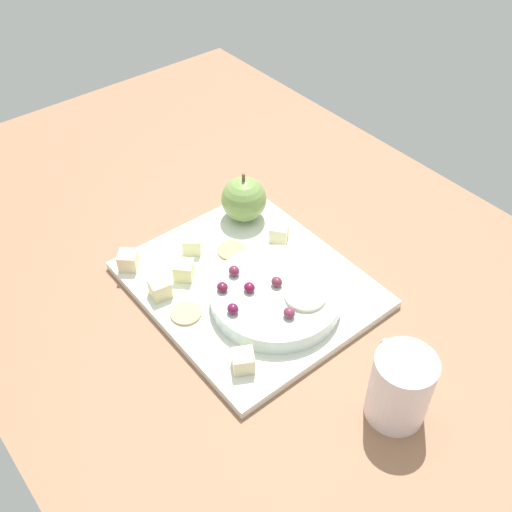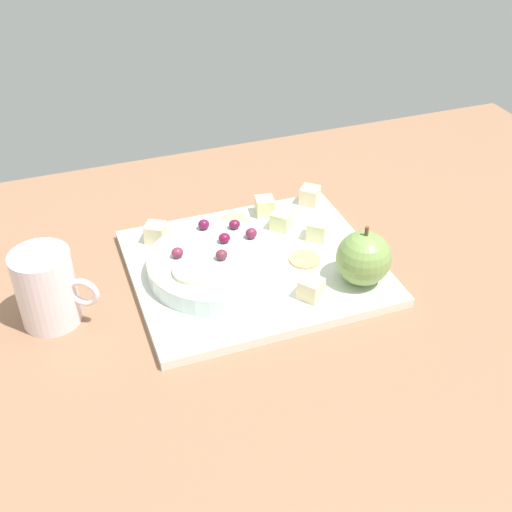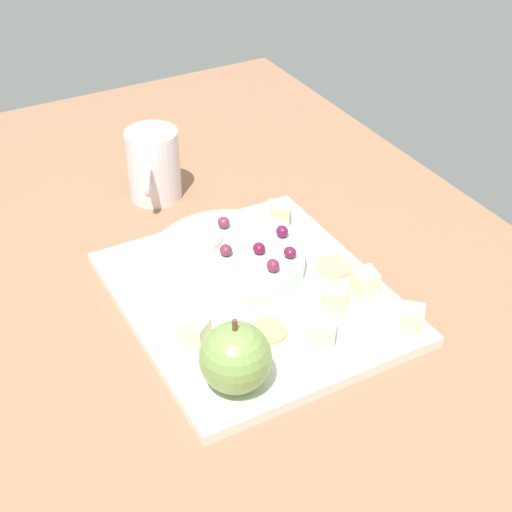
# 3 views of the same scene
# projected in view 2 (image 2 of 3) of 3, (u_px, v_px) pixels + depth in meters

# --- Properties ---
(table) EXTENTS (1.32, 0.82, 0.05)m
(table) POSITION_uv_depth(u_px,v_px,m) (271.00, 297.00, 0.90)
(table) COLOR #92674B
(table) RESTS_ON ground
(platter) EXTENTS (0.33, 0.29, 0.01)m
(platter) POSITION_uv_depth(u_px,v_px,m) (255.00, 267.00, 0.90)
(platter) COLOR silver
(platter) RESTS_ON table
(serving_dish) EXTENTS (0.18, 0.18, 0.03)m
(serving_dish) POSITION_uv_depth(u_px,v_px,m) (216.00, 265.00, 0.87)
(serving_dish) COLOR silver
(serving_dish) RESTS_ON platter
(apple_whole) EXTENTS (0.07, 0.07, 0.07)m
(apple_whole) POSITION_uv_depth(u_px,v_px,m) (363.00, 258.00, 0.84)
(apple_whole) COLOR #789B4D
(apple_whole) RESTS_ON platter
(apple_stem) EXTENTS (0.01, 0.01, 0.01)m
(apple_stem) POSITION_uv_depth(u_px,v_px,m) (367.00, 231.00, 0.82)
(apple_stem) COLOR brown
(apple_stem) RESTS_ON apple_whole
(cheese_cube_0) EXTENTS (0.04, 0.04, 0.03)m
(cheese_cube_0) POSITION_uv_depth(u_px,v_px,m) (311.00, 289.00, 0.83)
(cheese_cube_0) COLOR beige
(cheese_cube_0) RESTS_ON platter
(cheese_cube_1) EXTENTS (0.04, 0.04, 0.03)m
(cheese_cube_1) POSITION_uv_depth(u_px,v_px,m) (317.00, 230.00, 0.94)
(cheese_cube_1) COLOR beige
(cheese_cube_1) RESTS_ON platter
(cheese_cube_2) EXTENTS (0.03, 0.03, 0.03)m
(cheese_cube_2) POSITION_uv_depth(u_px,v_px,m) (265.00, 206.00, 0.99)
(cheese_cube_2) COLOR beige
(cheese_cube_2) RESTS_ON platter
(cheese_cube_3) EXTENTS (0.04, 0.04, 0.03)m
(cheese_cube_3) POSITION_uv_depth(u_px,v_px,m) (310.00, 195.00, 1.02)
(cheese_cube_3) COLOR beige
(cheese_cube_3) RESTS_ON platter
(cheese_cube_4) EXTENTS (0.04, 0.04, 0.03)m
(cheese_cube_4) POSITION_uv_depth(u_px,v_px,m) (282.00, 221.00, 0.96)
(cheese_cube_4) COLOR beige
(cheese_cube_4) RESTS_ON platter
(cheese_cube_5) EXTENTS (0.04, 0.04, 0.03)m
(cheese_cube_5) POSITION_uv_depth(u_px,v_px,m) (156.00, 233.00, 0.93)
(cheese_cube_5) COLOR beige
(cheese_cube_5) RESTS_ON platter
(cracker_0) EXTENTS (0.04, 0.04, 0.00)m
(cracker_0) POSITION_uv_depth(u_px,v_px,m) (234.00, 221.00, 0.98)
(cracker_0) COLOR tan
(cracker_0) RESTS_ON platter
(cracker_1) EXTENTS (0.04, 0.04, 0.00)m
(cracker_1) POSITION_uv_depth(u_px,v_px,m) (305.00, 259.00, 0.90)
(cracker_1) COLOR tan
(cracker_1) RESTS_ON platter
(grape_0) EXTENTS (0.02, 0.01, 0.01)m
(grape_0) POSITION_uv_depth(u_px,v_px,m) (221.00, 255.00, 0.85)
(grape_0) COLOR maroon
(grape_0) RESTS_ON serving_dish
(grape_1) EXTENTS (0.02, 0.01, 0.02)m
(grape_1) POSITION_uv_depth(u_px,v_px,m) (251.00, 233.00, 0.89)
(grape_1) COLOR maroon
(grape_1) RESTS_ON serving_dish
(grape_2) EXTENTS (0.02, 0.01, 0.01)m
(grape_2) POSITION_uv_depth(u_px,v_px,m) (234.00, 224.00, 0.91)
(grape_2) COLOR maroon
(grape_2) RESTS_ON serving_dish
(grape_3) EXTENTS (0.02, 0.01, 0.01)m
(grape_3) POSITION_uv_depth(u_px,v_px,m) (224.00, 238.00, 0.89)
(grape_3) COLOR maroon
(grape_3) RESTS_ON serving_dish
(grape_4) EXTENTS (0.02, 0.01, 0.01)m
(grape_4) POSITION_uv_depth(u_px,v_px,m) (177.00, 253.00, 0.86)
(grape_4) COLOR #772B44
(grape_4) RESTS_ON serving_dish
(grape_5) EXTENTS (0.02, 0.01, 0.01)m
(grape_5) POSITION_uv_depth(u_px,v_px,m) (204.00, 224.00, 0.91)
(grape_5) COLOR maroon
(grape_5) RESTS_ON serving_dish
(apple_slice_0) EXTENTS (0.06, 0.06, 0.01)m
(apple_slice_0) POSITION_uv_depth(u_px,v_px,m) (194.00, 270.00, 0.83)
(apple_slice_0) COLOR beige
(apple_slice_0) RESTS_ON serving_dish
(cup) EXTENTS (0.10, 0.07, 0.10)m
(cup) POSITION_uv_depth(u_px,v_px,m) (47.00, 288.00, 0.79)
(cup) COLOR white
(cup) RESTS_ON table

